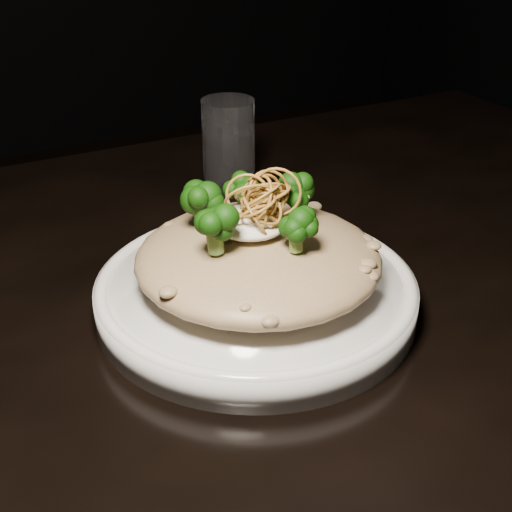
% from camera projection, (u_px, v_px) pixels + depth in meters
% --- Properties ---
extents(table, '(1.10, 0.80, 0.75)m').
position_uv_depth(table, '(309.00, 321.00, 0.78)').
color(table, black).
rests_on(table, ground).
extents(plate, '(0.29, 0.29, 0.03)m').
position_uv_depth(plate, '(256.00, 295.00, 0.64)').
color(plate, white).
rests_on(plate, table).
extents(risotto, '(0.22, 0.22, 0.05)m').
position_uv_depth(risotto, '(258.00, 258.00, 0.62)').
color(risotto, brown).
rests_on(risotto, plate).
extents(broccoli, '(0.12, 0.12, 0.04)m').
position_uv_depth(broccoli, '(258.00, 208.00, 0.61)').
color(broccoli, black).
rests_on(broccoli, risotto).
extents(cheese, '(0.06, 0.06, 0.02)m').
position_uv_depth(cheese, '(250.00, 222.00, 0.61)').
color(cheese, white).
rests_on(cheese, risotto).
extents(shallots, '(0.05, 0.05, 0.03)m').
position_uv_depth(shallots, '(260.00, 195.00, 0.60)').
color(shallots, brown).
rests_on(shallots, cheese).
extents(drinking_glass, '(0.08, 0.08, 0.11)m').
position_uv_depth(drinking_glass, '(229.00, 146.00, 0.86)').
color(drinking_glass, silver).
rests_on(drinking_glass, table).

